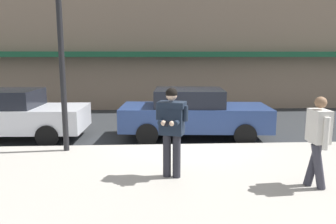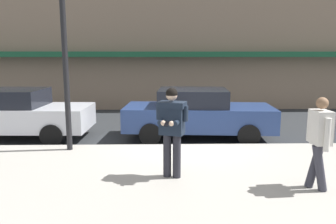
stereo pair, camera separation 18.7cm
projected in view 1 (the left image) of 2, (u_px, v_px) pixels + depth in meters
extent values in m
plane|color=#2B2D30|center=(185.00, 147.00, 9.26)|extent=(80.00, 80.00, 0.00)
cube|color=#A8A399|center=(251.00, 182.00, 6.50)|extent=(32.00, 5.30, 0.14)
cube|color=silver|center=(220.00, 146.00, 9.36)|extent=(28.00, 0.12, 0.01)
cube|color=#195133|center=(194.00, 54.00, 14.92)|extent=(26.60, 0.70, 0.24)
cube|color=silver|center=(10.00, 118.00, 9.92)|extent=(4.56, 1.97, 0.70)
cube|color=black|center=(3.00, 98.00, 9.82)|extent=(2.13, 1.71, 0.52)
cylinder|color=black|center=(65.00, 124.00, 10.85)|extent=(0.65, 0.24, 0.64)
cylinder|color=black|center=(48.00, 136.00, 9.17)|extent=(0.65, 0.24, 0.64)
cube|color=navy|center=(194.00, 117.00, 10.14)|extent=(4.63, 2.17, 0.70)
cube|color=black|center=(189.00, 97.00, 10.04)|extent=(2.19, 1.80, 0.52)
cylinder|color=black|center=(234.00, 123.00, 11.01)|extent=(0.66, 0.27, 0.64)
cylinder|color=black|center=(245.00, 135.00, 9.32)|extent=(0.66, 0.27, 0.64)
cylinder|color=black|center=(152.00, 122.00, 11.08)|extent=(0.66, 0.27, 0.64)
cylinder|color=black|center=(147.00, 134.00, 9.39)|extent=(0.66, 0.27, 0.64)
cylinder|color=#23232B|center=(177.00, 156.00, 6.50)|extent=(0.16, 0.16, 0.88)
cylinder|color=#23232B|center=(167.00, 155.00, 6.56)|extent=(0.16, 0.16, 0.88)
cube|color=#192333|center=(172.00, 118.00, 6.40)|extent=(0.53, 0.43, 0.64)
cube|color=#192333|center=(172.00, 105.00, 6.35)|extent=(0.60, 0.49, 0.12)
cylinder|color=#192333|center=(185.00, 113.00, 6.31)|extent=(0.11, 0.11, 0.30)
cylinder|color=#192333|center=(177.00, 122.00, 6.21)|extent=(0.19, 0.32, 0.10)
sphere|color=beige|center=(172.00, 124.00, 6.10)|extent=(0.10, 0.10, 0.10)
cylinder|color=#192333|center=(159.00, 112.00, 6.45)|extent=(0.11, 0.11, 0.30)
cylinder|color=#192333|center=(162.00, 121.00, 6.29)|extent=(0.19, 0.32, 0.10)
sphere|color=beige|center=(163.00, 123.00, 6.14)|extent=(0.10, 0.10, 0.10)
cube|color=black|center=(167.00, 124.00, 6.08)|extent=(0.12, 0.16, 0.07)
sphere|color=beige|center=(171.00, 95.00, 6.29)|extent=(0.22, 0.22, 0.22)
sphere|color=black|center=(171.00, 94.00, 6.29)|extent=(0.23, 0.23, 0.23)
cylinder|color=#33333D|center=(313.00, 163.00, 6.10)|extent=(0.33, 0.16, 0.87)
cylinder|color=#33333D|center=(318.00, 167.00, 5.92)|extent=(0.33, 0.16, 0.87)
cube|color=silver|center=(319.00, 126.00, 5.89)|extent=(0.29, 0.43, 0.60)
cylinder|color=silver|center=(312.00, 127.00, 6.14)|extent=(0.10, 0.10, 0.58)
cylinder|color=silver|center=(326.00, 134.00, 5.65)|extent=(0.10, 0.10, 0.58)
sphere|color=#8C6647|center=(321.00, 102.00, 5.81)|extent=(0.21, 0.21, 0.21)
cylinder|color=black|center=(62.00, 60.00, 8.04)|extent=(0.14, 0.14, 4.60)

